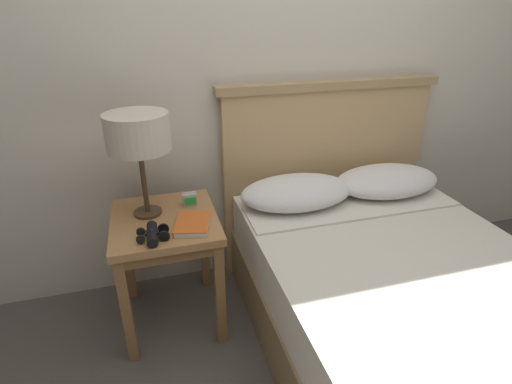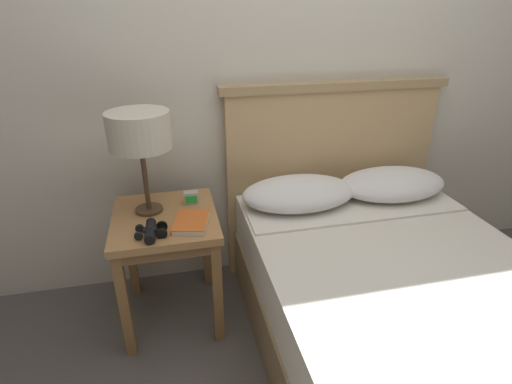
# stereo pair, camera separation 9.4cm
# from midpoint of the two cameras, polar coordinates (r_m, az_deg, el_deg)

# --- Properties ---
(ground_plane) EXTENTS (20.00, 20.00, 0.00)m
(ground_plane) POSITION_cam_midpoint_polar(r_m,az_deg,el_deg) (2.00, 10.54, -23.70)
(ground_plane) COLOR #514C47
(ground_plane) RESTS_ON ground
(wall_back) EXTENTS (8.00, 0.06, 2.60)m
(wall_back) POSITION_cam_midpoint_polar(r_m,az_deg,el_deg) (2.17, 3.79, 20.11)
(wall_back) COLOR beige
(wall_back) RESTS_ON ground_plane
(nightstand) EXTENTS (0.49, 0.53, 0.59)m
(nightstand) POSITION_cam_midpoint_polar(r_m,az_deg,el_deg) (1.97, -11.37, -5.58)
(nightstand) COLOR #AD7A47
(nightstand) RESTS_ON ground_plane
(bed) EXTENTS (1.29, 1.78, 1.12)m
(bed) POSITION_cam_midpoint_polar(r_m,az_deg,el_deg) (1.96, 20.21, -14.11)
(bed) COLOR olive
(bed) RESTS_ON ground_plane
(table_lamp) EXTENTS (0.28, 0.28, 0.48)m
(table_lamp) POSITION_cam_midpoint_polar(r_m,az_deg,el_deg) (1.84, -14.93, 8.22)
(table_lamp) COLOR #4C3823
(table_lamp) RESTS_ON nightstand
(book_on_nightstand) EXTENTS (0.19, 0.23, 0.03)m
(book_on_nightstand) POSITION_cam_midpoint_polar(r_m,az_deg,el_deg) (1.82, -7.86, -4.30)
(book_on_nightstand) COLOR silver
(book_on_nightstand) RESTS_ON nightstand
(binoculars_pair) EXTENTS (0.14, 0.16, 0.05)m
(binoculars_pair) POSITION_cam_midpoint_polar(r_m,az_deg,el_deg) (1.76, -13.32, -5.45)
(binoculars_pair) COLOR black
(binoculars_pair) RESTS_ON nightstand
(alarm_clock) EXTENTS (0.07, 0.05, 0.06)m
(alarm_clock) POSITION_cam_midpoint_polar(r_m,az_deg,el_deg) (2.01, -7.95, -0.80)
(alarm_clock) COLOR #B7B2A8
(alarm_clock) RESTS_ON nightstand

